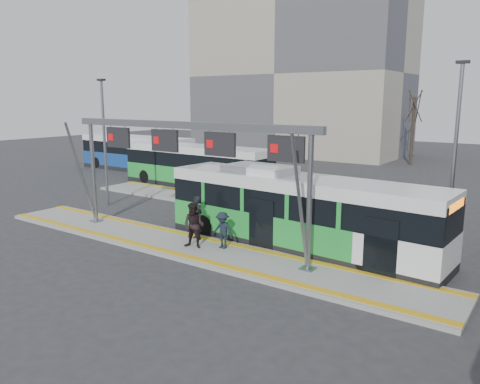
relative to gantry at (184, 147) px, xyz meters
The scene contains 18 objects.
ground 4.32m from the gantry, 36.20° to the right, with size 120.00×120.00×0.00m, color #2D2D30.
platform_main 4.25m from the gantry, 36.20° to the right, with size 22.00×3.00×0.15m, color gray.
platform_second 9.55m from the gantry, 115.25° to the left, with size 20.00×3.00×0.15m, color gray.
tactile_main 4.16m from the gantry, 36.20° to the right, with size 22.00×2.65×0.02m.
tactile_second 10.47m from the gantry, 112.32° to the left, with size 20.00×0.35×0.02m.
gantry is the anchor object (origin of this frame).
apartment_block 38.58m from the gantry, 110.90° to the left, with size 24.50×12.50×18.40m.
hero_bus 5.54m from the gantry, 31.62° to the left, with size 12.44×3.30×3.39m.
bg_bus_green 14.33m from the gantry, 128.58° to the left, with size 12.10×2.81×3.01m.
bg_bus_blue 23.44m from the gantry, 142.62° to the left, with size 11.71×2.61×3.05m.
passenger_a 3.25m from the gantry, 84.51° to the left, with size 0.70×0.46×1.93m, color black.
passenger_b 3.31m from the gantry, 25.35° to the right, with size 0.93×0.72×1.91m, color black.
passenger_c 3.83m from the gantry, ahead, with size 1.00×0.57×1.55m, color black.
tree_left 31.71m from the gantry, 101.13° to the left, with size 1.40×1.40×7.23m.
tree_mid 32.05m from the gantry, 88.87° to the left, with size 1.40×1.40×7.39m.
tree_far 37.98m from the gantry, 124.72° to the left, with size 1.40×1.40×9.20m.
lamp_west 9.73m from the gantry, 160.48° to the left, with size 0.50×0.25×7.41m.
lamp_east 11.07m from the gantry, 31.94° to the left, with size 0.50×0.25×7.74m.
Camera 1 is at (12.82, -14.34, 6.23)m, focal length 35.00 mm.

